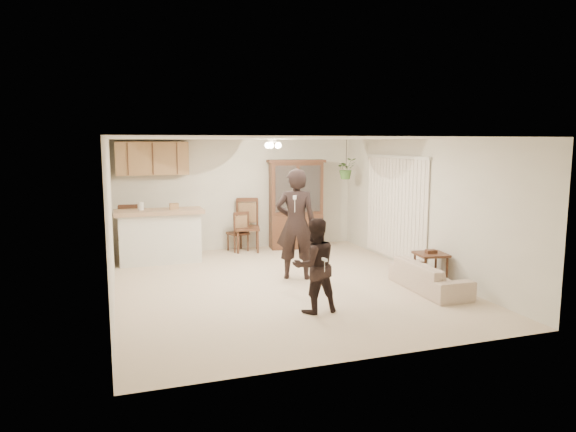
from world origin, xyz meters
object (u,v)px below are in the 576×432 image
object	(u,v)px
adult	(296,229)
chair_hutch_right	(238,240)
sofa	(430,269)
child	(315,266)
china_hutch	(296,205)
side_table	(430,268)
chair_hutch_left	(248,237)
chair_bar	(132,246)

from	to	relation	value
adult	chair_hutch_right	world-z (taller)	adult
sofa	child	distance (m)	2.27
china_hutch	side_table	distance (m)	3.94
child	china_hutch	distance (m)	4.62
adult	chair_hutch_right	size ratio (longest dim) A/B	1.97
side_table	chair_hutch_left	xyz separation A→B (m)	(-2.34, 3.64, 0.05)
chair_hutch_left	chair_hutch_right	world-z (taller)	chair_hutch_left
china_hutch	chair_hutch_left	size ratio (longest dim) A/B	1.72
chair_bar	chair_hutch_left	xyz separation A→B (m)	(2.51, 0.18, 0.01)
sofa	chair_hutch_right	bearing A→B (deg)	30.99
side_table	chair_hutch_right	bearing A→B (deg)	123.96
chair_hutch_left	chair_hutch_right	distance (m)	0.25
sofa	child	xyz separation A→B (m)	(-2.21, -0.42, 0.31)
adult	chair_bar	distance (m)	3.67
child	adult	bearing A→B (deg)	-105.08
chair_bar	chair_hutch_left	bearing A→B (deg)	5.60
adult	chair_hutch_right	xyz separation A→B (m)	(-0.46, 2.65, -0.64)
sofa	child	world-z (taller)	child
sofa	adult	xyz separation A→B (m)	(-1.85, 1.42, 0.53)
sofa	chair_hutch_left	size ratio (longest dim) A/B	1.57
child	chair_hutch_right	bearing A→B (deg)	-92.70
china_hutch	chair_hutch_left	world-z (taller)	china_hutch
china_hutch	adult	bearing A→B (deg)	-102.38
child	chair_hutch_right	xyz separation A→B (m)	(-0.10, 4.49, -0.42)
side_table	chair_hutch_left	size ratio (longest dim) A/B	0.51
adult	chair_hutch_left	xyz separation A→B (m)	(-0.26, 2.53, -0.56)
child	chair_hutch_right	distance (m)	4.52
chair_bar	chair_hutch_right	xyz separation A→B (m)	(2.31, 0.30, -0.07)
adult	side_table	world-z (taller)	adult
adult	chair_hutch_left	bearing A→B (deg)	-62.18
adult	chair_hutch_left	distance (m)	2.61
child	chair_hutch_left	bearing A→B (deg)	-95.27
adult	side_table	size ratio (longest dim) A/B	2.95
child	chair_bar	size ratio (longest dim) A/B	1.17
chair_bar	sofa	bearing A→B (deg)	-37.80
child	chair_hutch_left	xyz separation A→B (m)	(0.10, 4.37, -0.34)
chair_bar	chair_hutch_right	world-z (taller)	chair_bar
adult	side_table	xyz separation A→B (m)	(2.07, -1.11, -0.61)
child	chair_bar	world-z (taller)	child
adult	china_hutch	size ratio (longest dim) A/B	0.88
child	chair_hutch_left	size ratio (longest dim) A/B	1.13
sofa	child	size ratio (longest dim) A/B	1.39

